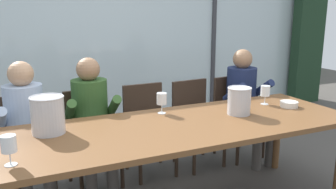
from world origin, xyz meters
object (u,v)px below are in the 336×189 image
Objects in this scene: chair_near_window_right at (234,110)px; person_pale_blue_shirt at (27,124)px; chair_near_curtain at (26,139)px; wine_glass_near_bucket at (265,91)px; person_navy_polo at (245,97)px; ice_bucket_primary at (239,100)px; ice_bucket_secondary at (48,114)px; chair_right_of_center at (195,116)px; person_olive_shirt at (92,116)px; chair_center at (147,122)px; dining_table at (187,131)px; chair_left_of_center at (90,130)px; wine_glass_by_left_taster at (162,100)px; tasting_bowl at (289,104)px; wine_glass_center_pour at (9,145)px.

chair_near_window_right is 0.73× the size of person_pale_blue_shirt.
wine_glass_near_bucket is (2.03, -0.66, 0.37)m from chair_near_curtain.
ice_bucket_primary is at bearing -133.97° from person_navy_polo.
chair_right_of_center is at bearing 23.80° from ice_bucket_secondary.
person_olive_shirt is 1.58m from wine_glass_near_bucket.
chair_center is 1.06m from chair_near_window_right.
dining_table is 0.94m from person_olive_shirt.
ice_bucket_primary is at bearing -25.39° from chair_near_curtain.
wine_glass_near_bucket reaches higher than dining_table.
chair_right_of_center is at bearing -0.70° from person_pale_blue_shirt.
chair_left_of_center is 1.11m from chair_right_of_center.
person_navy_polo is at bearing 69.99° from wine_glass_near_bucket.
ice_bucket_primary is at bearing 4.71° from dining_table.
chair_right_of_center is 0.73× the size of person_navy_polo.
dining_table is 1.34m from person_pale_blue_shirt.
person_navy_polo is 0.62m from wine_glass_near_bucket.
wine_glass_by_left_taster reaches higher than chair_near_window_right.
person_navy_polo reaches higher than ice_bucket_secondary.
chair_near_curtain is at bearing 101.34° from ice_bucket_secondary.
chair_near_curtain is 1.00× the size of chair_right_of_center.
person_pale_blue_shirt reaches higher than wine_glass_near_bucket.
wine_glass_near_bucket reaches higher than tasting_bowl.
person_pale_blue_shirt reaches higher than wine_glass_by_left_taster.
chair_right_of_center is 1.73m from ice_bucket_secondary.
chair_right_of_center is at bearing -3.23° from chair_center.
person_navy_polo is 5.28× the size of ice_bucket_primary.
chair_near_curtain is 2.19m from chair_near_window_right.
dining_table is at bearing -149.46° from person_navy_polo.
person_pale_blue_shirt is 6.90× the size of wine_glass_near_bucket.
person_olive_shirt is (0.56, -0.11, 0.17)m from chair_near_curtain.
wine_glass_near_bucket and wine_glass_center_pour have the same top height.
wine_glass_near_bucket is at bearing -18.52° from person_olive_shirt.
chair_left_of_center is (-0.56, 0.88, -0.18)m from dining_table.
wine_glass_by_left_taster is (1.05, -0.54, 0.37)m from chair_near_curtain.
chair_near_curtain is at bearing 174.93° from chair_right_of_center.
person_navy_polo reaches higher than tasting_bowl.
chair_near_window_right reaches higher than tasting_bowl.
chair_near_window_right is at bearing 26.65° from wine_glass_center_pour.
chair_center is at bearing 168.81° from person_navy_polo.
chair_left_of_center is 3.88× the size of ice_bucket_primary.
chair_near_curtain and chair_right_of_center have the same top height.
ice_bucket_primary is 0.55m from tasting_bowl.
chair_center is at bearing 2.21° from person_pale_blue_shirt.
tasting_bowl is (1.60, -0.84, 0.28)m from chair_left_of_center.
person_olive_shirt is at bearing -9.80° from chair_near_curtain.
person_pale_blue_shirt is at bearing -174.17° from chair_center.
chair_near_window_right is 5.62× the size of tasting_bowl.
chair_right_of_center is at bearing -5.72° from chair_left_of_center.
chair_near_curtain is 0.78m from ice_bucket_secondary.
wine_glass_near_bucket is at bearing -30.45° from chair_left_of_center.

